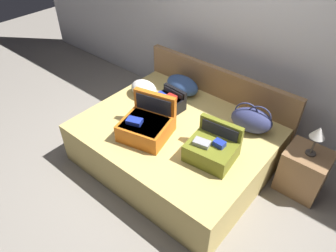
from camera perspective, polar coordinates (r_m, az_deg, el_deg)
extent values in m
plane|color=gray|center=(3.59, -2.90, -9.87)|extent=(12.00, 12.00, 0.00)
cube|color=silver|center=(3.98, 13.47, 17.41)|extent=(8.00, 0.10, 2.60)
cube|color=tan|center=(3.61, 1.25, -3.50)|extent=(2.05, 1.63, 0.52)
cube|color=olive|center=(4.06, 8.94, 4.78)|extent=(2.09, 0.08, 0.90)
cube|color=#D16619|center=(3.27, -4.28, -0.68)|extent=(0.57, 0.52, 0.20)
cube|color=#28282D|center=(3.25, -4.31, -0.27)|extent=(0.50, 0.46, 0.14)
cube|color=#1E33A5|center=(3.19, -6.17, 0.87)|extent=(0.18, 0.15, 0.05)
cube|color=#D16619|center=(3.36, -2.38, 3.08)|extent=(0.48, 0.17, 0.42)
cube|color=#28282D|center=(3.34, -2.67, 2.76)|extent=(0.40, 0.11, 0.35)
cube|color=olive|center=(3.04, 7.79, -4.84)|extent=(0.48, 0.39, 0.19)
cube|color=#28282D|center=(3.02, 7.84, -4.45)|extent=(0.43, 0.35, 0.13)
cube|color=#99999E|center=(2.95, 6.24, -3.16)|extent=(0.17, 0.13, 0.05)
cube|color=#1E33A5|center=(2.96, 9.45, -3.27)|extent=(0.11, 0.08, 0.06)
cube|color=olive|center=(3.12, 9.61, -1.66)|extent=(0.45, 0.10, 0.35)
cube|color=#28282D|center=(3.10, 9.34, -2.00)|extent=(0.38, 0.05, 0.29)
cube|color=black|center=(3.66, -0.23, 4.04)|extent=(0.35, 0.26, 0.16)
cube|color=#28282D|center=(3.65, -0.23, 4.35)|extent=(0.31, 0.23, 0.11)
cube|color=#1E33A5|center=(3.62, -1.23, 5.55)|extent=(0.14, 0.11, 0.06)
cube|color=#B21E19|center=(3.59, 0.61, 5.22)|extent=(0.12, 0.09, 0.06)
cube|color=black|center=(3.73, 1.30, 5.43)|extent=(0.34, 0.07, 0.24)
cube|color=#28282D|center=(3.71, 0.99, 5.25)|extent=(0.29, 0.03, 0.20)
ellipsoid|color=navy|center=(3.44, 15.13, 1.02)|extent=(0.49, 0.35, 0.27)
torus|color=navy|center=(3.41, 14.27, 2.33)|extent=(0.26, 0.07, 0.26)
torus|color=navy|center=(3.39, 16.41, 1.68)|extent=(0.26, 0.07, 0.26)
ellipsoid|color=navy|center=(3.97, 2.66, 7.54)|extent=(0.51, 0.35, 0.21)
ellipsoid|color=white|center=(3.92, -4.47, 6.84)|extent=(0.42, 0.33, 0.19)
cube|color=olive|center=(3.62, 23.66, -7.61)|extent=(0.44, 0.40, 0.52)
cylinder|color=#3F3833|center=(3.45, 24.79, -4.54)|extent=(0.10, 0.10, 0.01)
cylinder|color=#4C443D|center=(3.38, 25.28, -3.18)|extent=(0.02, 0.02, 0.21)
cone|color=white|center=(3.28, 26.05, -1.06)|extent=(0.15, 0.15, 0.12)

